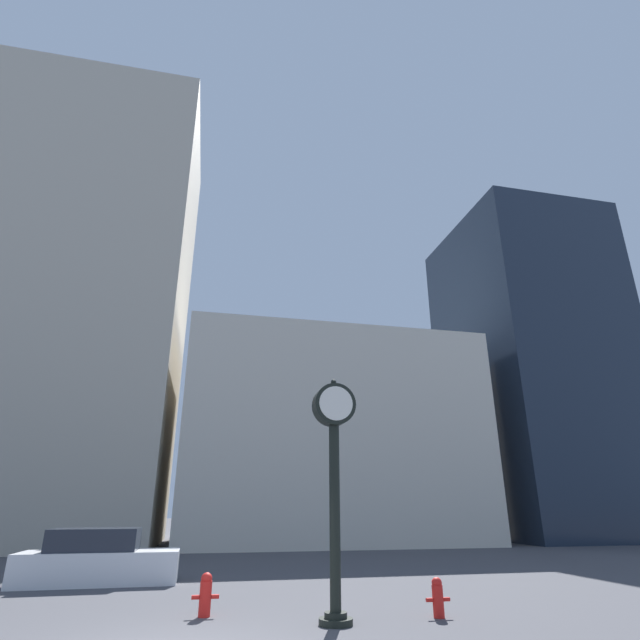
{
  "coord_description": "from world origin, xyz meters",
  "views": [
    {
      "loc": [
        0.3,
        -9.0,
        2.09
      ],
      "look_at": [
        4.69,
        10.8,
        9.71
      ],
      "focal_mm": 28.0,
      "sensor_mm": 36.0,
      "label": 1
    }
  ],
  "objects_px": {
    "street_clock": "(334,458)",
    "car_white": "(98,560)",
    "fire_hydrant_far": "(206,594)",
    "fire_hydrant_near": "(438,597)"
  },
  "relations": [
    {
      "from": "fire_hydrant_far",
      "to": "car_white",
      "type": "bearing_deg",
      "value": 119.68
    },
    {
      "from": "fire_hydrant_near",
      "to": "fire_hydrant_far",
      "type": "height_order",
      "value": "fire_hydrant_far"
    },
    {
      "from": "street_clock",
      "to": "fire_hydrant_far",
      "type": "xyz_separation_m",
      "value": [
        -2.43,
        1.3,
        -2.65
      ]
    },
    {
      "from": "street_clock",
      "to": "fire_hydrant_near",
      "type": "xyz_separation_m",
      "value": [
        2.19,
        0.19,
        -2.69
      ]
    },
    {
      "from": "car_white",
      "to": "fire_hydrant_far",
      "type": "bearing_deg",
      "value": -60.78
    },
    {
      "from": "fire_hydrant_far",
      "to": "fire_hydrant_near",
      "type": "bearing_deg",
      "value": -13.54
    },
    {
      "from": "street_clock",
      "to": "fire_hydrant_far",
      "type": "distance_m",
      "value": 3.82
    },
    {
      "from": "street_clock",
      "to": "car_white",
      "type": "xyz_separation_m",
      "value": [
        -5.48,
        6.67,
        -2.43
      ]
    },
    {
      "from": "street_clock",
      "to": "car_white",
      "type": "relative_size",
      "value": 1.06
    },
    {
      "from": "street_clock",
      "to": "fire_hydrant_near",
      "type": "bearing_deg",
      "value": 4.96
    }
  ]
}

